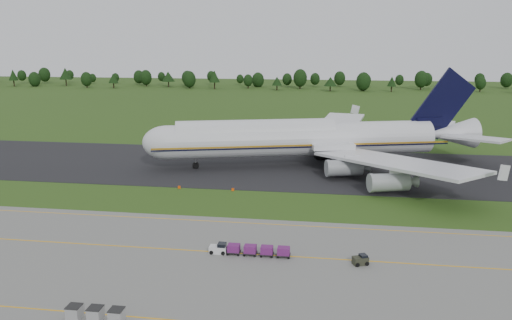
% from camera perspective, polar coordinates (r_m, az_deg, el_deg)
% --- Properties ---
extents(ground, '(600.00, 600.00, 0.00)m').
position_cam_1_polar(ground, '(92.28, -1.53, -4.98)').
color(ground, '#294715').
rests_on(ground, ground).
extents(apron, '(300.00, 52.00, 0.06)m').
position_cam_1_polar(apron, '(61.70, -7.05, -14.90)').
color(apron, slate).
rests_on(apron, ground).
extents(taxiway, '(300.00, 40.00, 0.08)m').
position_cam_1_polar(taxiway, '(118.85, 0.75, -0.72)').
color(taxiway, black).
rests_on(taxiway, ground).
extents(apron_markings, '(300.00, 30.20, 0.01)m').
position_cam_1_polar(apron_markings, '(67.73, -5.48, -12.10)').
color(apron_markings, '#EBA40D').
rests_on(apron_markings, apron).
extents(tree_line, '(528.90, 22.66, 11.67)m').
position_cam_1_polar(tree_line, '(307.32, 5.24, 9.12)').
color(tree_line, black).
rests_on(tree_line, ground).
extents(aircraft, '(81.84, 77.06, 23.01)m').
position_cam_1_polar(aircraft, '(119.56, 5.90, 2.50)').
color(aircraft, silver).
rests_on(aircraft, ground).
extents(baggage_train, '(11.41, 1.46, 1.40)m').
position_cam_1_polar(baggage_train, '(70.75, -0.88, -10.22)').
color(baggage_train, silver).
rests_on(baggage_train, apron).
extents(utility_cart, '(2.28, 1.87, 1.09)m').
position_cam_1_polar(utility_cart, '(69.42, 11.84, -11.20)').
color(utility_cart, '#2B2D1F').
rests_on(utility_cart, apron).
extents(uld_row, '(6.31, 1.51, 1.50)m').
position_cam_1_polar(uld_row, '(58.39, -17.88, -16.38)').
color(uld_row, gray).
rests_on(uld_row, apron).
extents(edge_markers, '(11.55, 0.30, 0.60)m').
position_cam_1_polar(edge_markers, '(100.84, -5.76, -3.27)').
color(edge_markers, '#FF5008').
rests_on(edge_markers, ground).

